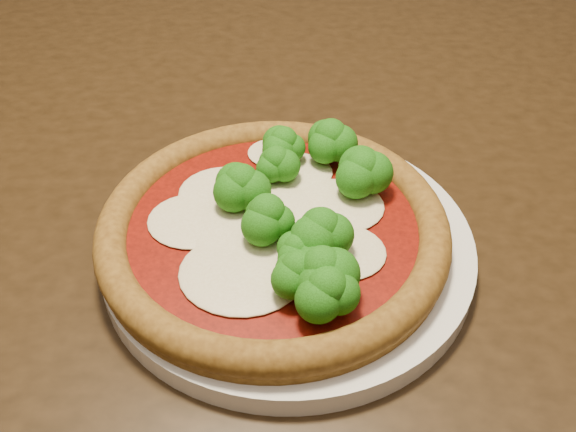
# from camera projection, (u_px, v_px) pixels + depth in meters

# --- Properties ---
(dining_table) EXTENTS (1.20, 1.01, 0.75)m
(dining_table) POSITION_uv_depth(u_px,v_px,m) (229.00, 272.00, 0.63)
(dining_table) COLOR black
(dining_table) RESTS_ON floor
(plate) EXTENTS (0.28, 0.28, 0.02)m
(plate) POSITION_uv_depth(u_px,v_px,m) (288.00, 246.00, 0.50)
(plate) COLOR silver
(plate) RESTS_ON dining_table
(pizza) EXTENTS (0.27, 0.27, 0.06)m
(pizza) POSITION_uv_depth(u_px,v_px,m) (279.00, 224.00, 0.48)
(pizza) COLOR brown
(pizza) RESTS_ON plate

